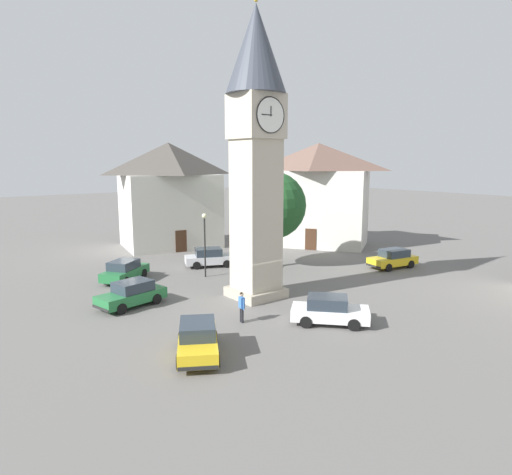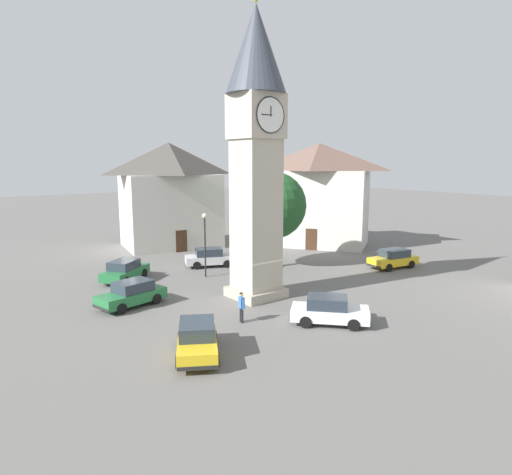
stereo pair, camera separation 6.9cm
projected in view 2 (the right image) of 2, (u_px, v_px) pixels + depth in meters
ground_plane at (256, 297)px, 29.42m from camera, size 200.00×200.00×0.00m
clock_tower at (256, 130)px, 27.67m from camera, size 3.66×3.66×17.97m
car_blue_kerb at (197, 339)px, 20.44m from camera, size 3.54×4.41×1.53m
car_silver_kerb at (132, 294)px, 27.40m from camera, size 4.39×2.51×1.53m
car_red_corner at (125, 270)px, 33.18m from camera, size 4.33×3.80×1.53m
car_white_side at (210, 257)px, 37.68m from camera, size 4.46×3.22×1.53m
car_black_far at (329, 310)px, 24.38m from camera, size 4.04×4.18×1.53m
car_green_alley at (393, 259)px, 37.18m from camera, size 4.35×2.35×1.53m
pedestrian at (241, 304)px, 24.58m from camera, size 0.27×0.55×1.69m
tree at (272, 205)px, 36.72m from camera, size 5.47×5.47×7.82m
building_shop_left at (318, 194)px, 46.65m from camera, size 10.89×11.99×10.38m
building_corner_back at (170, 194)px, 45.93m from camera, size 10.69×9.04×10.40m
lamp_post at (205, 234)px, 33.89m from camera, size 0.36×0.36×4.80m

